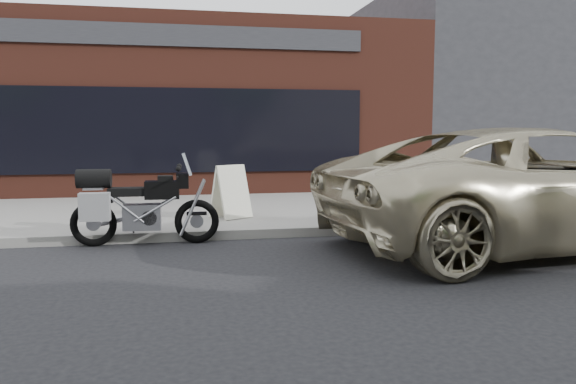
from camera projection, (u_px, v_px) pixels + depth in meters
name	position (u px, v px, depth m)	size (l,w,h in m)	color
ground	(354.00, 323.00, 5.01)	(120.00, 120.00, 0.00)	black
near_sidewalk	(252.00, 208.00, 11.82)	(44.00, 6.00, 0.15)	gray
storefront	(161.00, 113.00, 18.01)	(14.00, 10.07, 4.50)	#5D2A1E
neighbour_building	(500.00, 94.00, 20.26)	(10.00, 10.00, 6.00)	#292A2F
motorcycle	(135.00, 206.00, 8.31)	(2.18, 0.70, 1.38)	black
minivan	(535.00, 188.00, 8.14)	(2.90, 6.28, 1.75)	#C1B696
sandwich_sign	(230.00, 191.00, 10.01)	(0.78, 0.77, 0.94)	white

